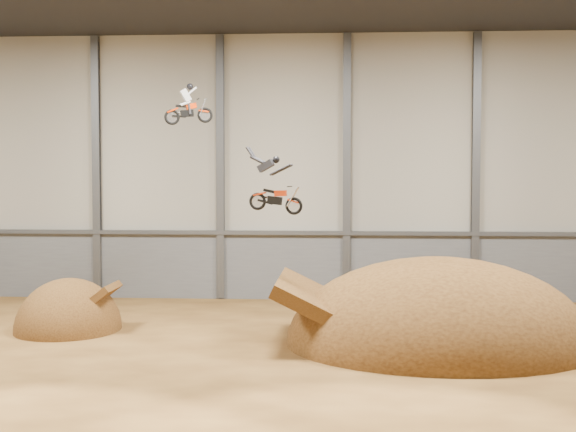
{
  "coord_description": "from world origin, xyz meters",
  "views": [
    {
      "loc": [
        3.0,
        -27.26,
        6.64
      ],
      "look_at": [
        0.96,
        4.0,
        5.0
      ],
      "focal_mm": 50.0,
      "sensor_mm": 36.0,
      "label": 1
    }
  ],
  "objects_px": {
    "takeoff_ramp": "(69,330)",
    "landing_ramp": "(438,345)",
    "fmx_rider_a": "(189,102)",
    "fmx_rider_b": "(275,181)"
  },
  "relations": [
    {
      "from": "takeoff_ramp",
      "to": "landing_ramp",
      "type": "distance_m",
      "value": 15.5
    },
    {
      "from": "fmx_rider_a",
      "to": "fmx_rider_b",
      "type": "bearing_deg",
      "value": -58.15
    },
    {
      "from": "takeoff_ramp",
      "to": "fmx_rider_b",
      "type": "bearing_deg",
      "value": -17.79
    },
    {
      "from": "takeoff_ramp",
      "to": "fmx_rider_b",
      "type": "height_order",
      "value": "fmx_rider_b"
    },
    {
      "from": "landing_ramp",
      "to": "fmx_rider_b",
      "type": "distance_m",
      "value": 9.03
    },
    {
      "from": "landing_ramp",
      "to": "fmx_rider_b",
      "type": "relative_size",
      "value": 4.29
    },
    {
      "from": "takeoff_ramp",
      "to": "fmx_rider_b",
      "type": "relative_size",
      "value": 1.85
    },
    {
      "from": "takeoff_ramp",
      "to": "fmx_rider_a",
      "type": "bearing_deg",
      "value": 4.13
    },
    {
      "from": "fmx_rider_a",
      "to": "fmx_rider_b",
      "type": "xyz_separation_m",
      "value": [
        3.88,
        -3.28,
        -3.3
      ]
    },
    {
      "from": "takeoff_ramp",
      "to": "fmx_rider_b",
      "type": "xyz_separation_m",
      "value": [
        9.07,
        -2.91,
        6.38
      ]
    }
  ]
}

